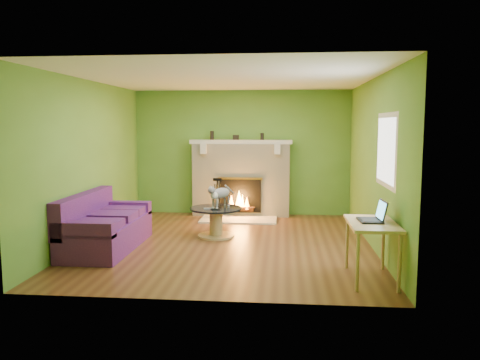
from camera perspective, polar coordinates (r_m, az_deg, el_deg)
The scene contains 22 objects.
floor at distance 7.59m, azimuth -1.46°, elevation -7.66°, with size 5.00×5.00×0.00m, color #562E18.
ceiling at distance 7.38m, azimuth -1.52°, elevation 12.28°, with size 5.00×5.00×0.00m, color white.
wall_back at distance 9.85m, azimuth 0.22°, elevation 3.33°, with size 5.00×5.00×0.00m, color #51822A.
wall_front at distance 4.91m, azimuth -4.91°, elevation -0.15°, with size 5.00×5.00×0.00m, color #51822A.
wall_left at distance 7.96m, azimuth -17.81°, elevation 2.19°, with size 5.00×5.00×0.00m, color #51822A.
wall_right at distance 7.45m, azimuth 15.97°, elevation 1.97°, with size 5.00×5.00×0.00m, color #51822A.
window_frame at distance 6.55m, azimuth 17.41°, elevation 3.49°, with size 1.20×1.20×0.00m, color silver.
window_pane at distance 6.55m, azimuth 17.34°, elevation 3.49°, with size 1.06×1.06×0.00m, color white.
fireplace at distance 9.72m, azimuth 0.12°, elevation 0.15°, with size 2.10×0.46×1.58m.
hearth at distance 9.33m, azimuth -0.16°, elevation -4.83°, with size 1.50×0.75×0.03m, color beige.
mantel at distance 9.64m, azimuth 0.11°, elevation 4.68°, with size 2.10×0.28×0.08m, color beige.
sofa at distance 7.48m, azimuth -16.29°, elevation -5.55°, with size 0.88×1.89×0.85m.
coffee_table at distance 7.95m, azimuth -2.94°, elevation -4.89°, with size 0.88×0.88×0.50m.
desk at distance 5.92m, azimuth 15.80°, elevation -5.79°, with size 0.56×0.97×0.72m.
cat at distance 7.91m, azimuth -2.34°, elevation -1.93°, with size 0.23×0.63×0.40m, color #5F5E63, non-canonical shape.
remote_silver at distance 7.80m, azimuth -3.81°, elevation -3.47°, with size 0.17×0.04×0.02m, color gray.
remote_black at distance 7.73m, azimuth -3.00°, elevation -3.57°, with size 0.16×0.04×0.02m, color black.
laptop at distance 5.92m, azimuth 15.59°, elevation -3.61°, with size 0.31×0.35×0.26m, color black, non-canonical shape.
fire_tools at distance 9.45m, azimuth -2.77°, elevation -2.14°, with size 0.21×0.21×0.80m, color black, non-canonical shape.
mantel_vase_left at distance 9.74m, azimuth -3.43°, elevation 5.45°, with size 0.08×0.08×0.18m, color black.
mantel_vase_right at distance 9.63m, azimuth 2.71°, elevation 5.33°, with size 0.07×0.07×0.14m, color black.
mantel_box at distance 9.67m, azimuth -0.50°, elevation 5.22°, with size 0.12×0.08×0.10m, color black.
Camera 1 is at (0.86, -7.30, 1.89)m, focal length 35.00 mm.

